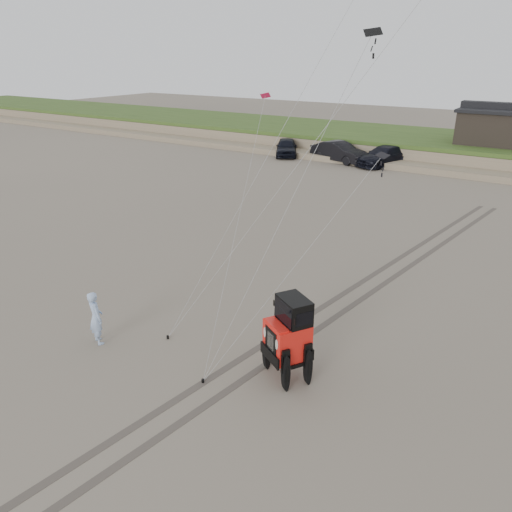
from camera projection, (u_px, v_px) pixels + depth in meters
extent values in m
plane|color=#6B6054|center=(208.00, 367.00, 15.28)|extent=(160.00, 160.00, 0.00)
cube|color=#7A6B54|center=(471.00, 151.00, 44.49)|extent=(160.00, 12.00, 1.40)
cube|color=#2D4719|center=(473.00, 142.00, 44.16)|extent=(160.00, 12.00, 0.35)
cube|color=#7A6B54|center=(453.00, 170.00, 39.62)|extent=(160.00, 3.50, 0.50)
cube|color=black|center=(499.00, 128.00, 41.82)|extent=(6.00, 5.00, 2.60)
cube|color=black|center=(502.00, 110.00, 41.28)|extent=(6.40, 5.40, 0.25)
cube|color=black|center=(503.00, 106.00, 41.13)|extent=(6.40, 1.20, 0.50)
imported|color=black|center=(286.00, 147.00, 45.99)|extent=(3.87, 4.96, 1.58)
imported|color=black|center=(339.00, 152.00, 43.43)|extent=(5.54, 3.10, 1.73)
imported|color=black|center=(384.00, 156.00, 42.02)|extent=(3.99, 5.95, 1.60)
imported|color=#7F99C5|center=(96.00, 318.00, 16.24)|extent=(0.79, 0.66, 1.84)
cube|color=#BA173E|center=(265.00, 96.00, 22.48)|extent=(0.41, 0.29, 0.31)
cube|color=black|center=(383.00, 155.00, 14.88)|extent=(0.47, 0.38, 0.16)
cube|color=black|center=(373.00, 32.00, 14.50)|extent=(0.59, 0.50, 0.29)
cylinder|color=black|center=(168.00, 337.00, 16.76)|extent=(0.08, 0.08, 0.12)
cylinder|color=black|center=(203.00, 381.00, 14.53)|extent=(0.08, 0.08, 0.12)
cube|color=#4C443D|center=(358.00, 284.00, 20.68)|extent=(4.42, 29.74, 0.01)
cube|color=#4C443D|center=(376.00, 289.00, 20.28)|extent=(4.42, 29.74, 0.01)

